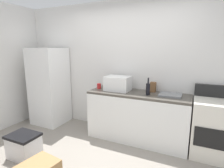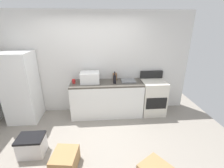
# 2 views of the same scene
# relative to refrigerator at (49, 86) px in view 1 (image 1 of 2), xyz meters

# --- Properties ---
(wall_back) EXTENTS (5.00, 0.10, 2.60)m
(wall_back) POSITION_rel_refrigerator_xyz_m (1.75, 0.40, 0.45)
(wall_back) COLOR silver
(wall_back) RESTS_ON ground_plane
(kitchen_counter) EXTENTS (1.80, 0.60, 0.90)m
(kitchen_counter) POSITION_rel_refrigerator_xyz_m (2.05, 0.05, -0.40)
(kitchen_counter) COLOR white
(kitchen_counter) RESTS_ON ground_plane
(refrigerator) EXTENTS (0.68, 0.66, 1.70)m
(refrigerator) POSITION_rel_refrigerator_xyz_m (0.00, 0.00, 0.00)
(refrigerator) COLOR white
(refrigerator) RESTS_ON ground_plane
(stove_oven) EXTENTS (0.60, 0.61, 1.10)m
(stove_oven) POSITION_rel_refrigerator_xyz_m (3.27, 0.06, -0.38)
(stove_oven) COLOR silver
(stove_oven) RESTS_ON ground_plane
(microwave) EXTENTS (0.46, 0.34, 0.27)m
(microwave) POSITION_rel_refrigerator_xyz_m (1.64, 0.08, 0.19)
(microwave) COLOR white
(microwave) RESTS_ON kitchen_counter
(sink_basin) EXTENTS (0.36, 0.32, 0.03)m
(sink_basin) POSITION_rel_refrigerator_xyz_m (2.60, 0.10, 0.07)
(sink_basin) COLOR slate
(sink_basin) RESTS_ON kitchen_counter
(wine_bottle) EXTENTS (0.07, 0.07, 0.30)m
(wine_bottle) POSITION_rel_refrigerator_xyz_m (2.24, -0.02, 0.16)
(wine_bottle) COLOR black
(wine_bottle) RESTS_ON kitchen_counter
(coffee_mug) EXTENTS (0.08, 0.08, 0.10)m
(coffee_mug) POSITION_rel_refrigerator_xyz_m (1.24, 0.07, 0.10)
(coffee_mug) COLOR red
(coffee_mug) RESTS_ON kitchen_counter
(knife_block) EXTENTS (0.10, 0.10, 0.18)m
(knife_block) POSITION_rel_refrigerator_xyz_m (2.27, 0.24, 0.14)
(knife_block) COLOR brown
(knife_block) RESTS_ON kitchen_counter
(storage_bin) EXTENTS (0.46, 0.36, 0.38)m
(storage_bin) POSITION_rel_refrigerator_xyz_m (0.61, -1.24, -0.66)
(storage_bin) COLOR silver
(storage_bin) RESTS_ON ground_plane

